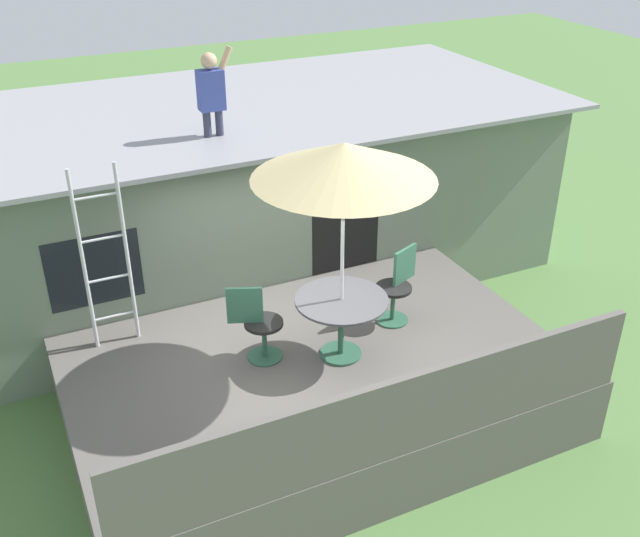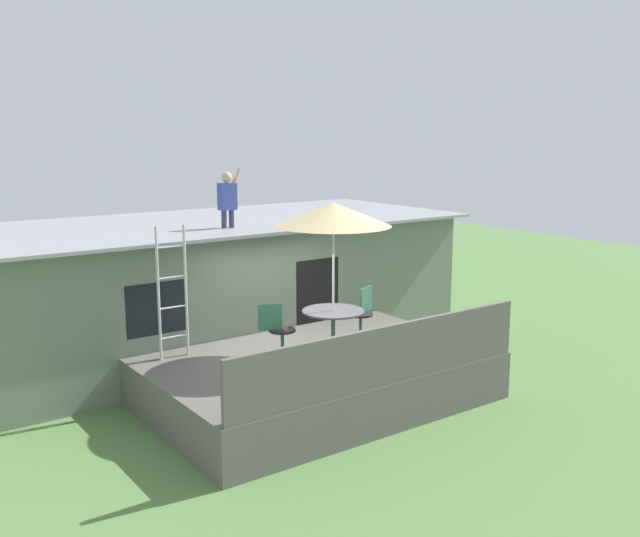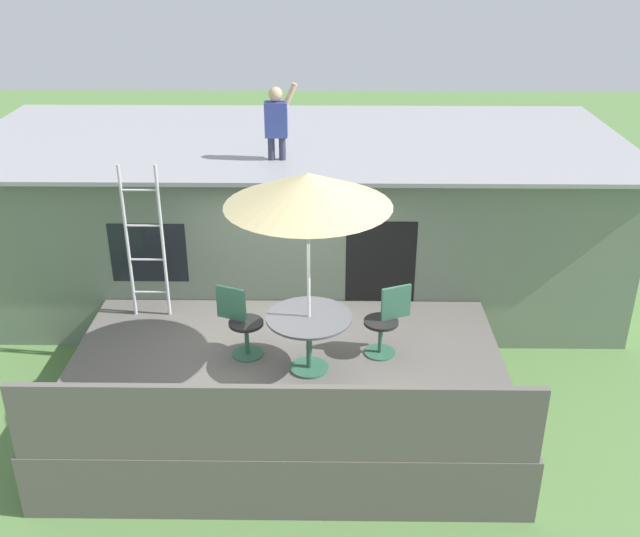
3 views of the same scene
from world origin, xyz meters
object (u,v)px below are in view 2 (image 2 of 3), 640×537
Objects in this scene: patio_table at (333,320)px; patio_umbrella at (334,215)px; patio_chair_left at (278,331)px; patio_chair_right at (363,314)px; step_ladder at (172,292)px; person_figure at (228,196)px.

patio_table is 0.41× the size of patio_umbrella.
patio_chair_left is 1.00× the size of patio_chair_right.
step_ladder reaches higher than patio_chair_right.
patio_chair_left is (-0.36, -2.26, -2.04)m from person_figure.
patio_chair_right is (1.84, 0.05, 0.00)m from patio_chair_left.
patio_umbrella is 2.91m from step_ladder.
patio_chair_right reaches higher than patio_table.
patio_chair_left and patio_chair_right have the same top height.
patio_table is 3.28m from person_figure.
patio_umbrella is 1.15× the size of step_ladder.
patio_umbrella is at bearing -78.85° from person_figure.
patio_umbrella reaches higher than patio_chair_right.
patio_umbrella is at bearing -0.00° from patio_chair_right.
patio_chair_right is (0.97, 0.40, -0.13)m from patio_table.
patio_table is at bearing -78.85° from person_figure.
patio_umbrella is (-0.00, 0.00, 1.76)m from patio_table.
person_figure is at bearing 35.63° from step_ladder.
step_ladder is 1.98× the size of person_figure.
person_figure is 1.21× the size of patio_chair_right.
patio_umbrella is 2.76× the size of patio_chair_left.
step_ladder is at bearing -39.35° from patio_chair_right.
person_figure reaches higher than patio_chair_left.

